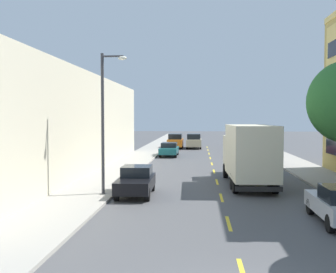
{
  "coord_description": "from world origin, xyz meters",
  "views": [
    {
      "loc": [
        -1.17,
        -8.48,
        4.09
      ],
      "look_at": [
        -3.97,
        28.17,
        2.34
      ],
      "focal_mm": 43.04,
      "sensor_mm": 36.0,
      "label": 1
    }
  ],
  "objects_px": {
    "parked_pickup_burgundy": "(252,149)",
    "parked_suv_orange": "(175,141)",
    "moving_champagne_sedan": "(194,141)",
    "parked_hatchback_black": "(136,181)",
    "parked_sedan_teal": "(169,149)",
    "delivery_box_truck": "(249,152)",
    "street_lamp": "(105,113)",
    "parked_hatchback_navy": "(265,157)",
    "parked_hatchback_white": "(239,142)"
  },
  "relations": [
    {
      "from": "parked_sedan_teal",
      "to": "parked_hatchback_white",
      "type": "bearing_deg",
      "value": 56.62
    },
    {
      "from": "street_lamp",
      "to": "moving_champagne_sedan",
      "type": "bearing_deg",
      "value": 82.75
    },
    {
      "from": "street_lamp",
      "to": "parked_sedan_teal",
      "type": "relative_size",
      "value": 1.6
    },
    {
      "from": "parked_hatchback_navy",
      "to": "moving_champagne_sedan",
      "type": "xyz_separation_m",
      "value": [
        -6.18,
        18.77,
        0.23
      ]
    },
    {
      "from": "parked_hatchback_white",
      "to": "parked_sedan_teal",
      "type": "distance_m",
      "value": 15.44
    },
    {
      "from": "street_lamp",
      "to": "parked_sedan_teal",
      "type": "xyz_separation_m",
      "value": [
        1.69,
        21.68,
        -3.55
      ]
    },
    {
      "from": "parked_hatchback_white",
      "to": "parked_hatchback_navy",
      "type": "bearing_deg",
      "value": -89.58
    },
    {
      "from": "parked_hatchback_black",
      "to": "parked_pickup_burgundy",
      "type": "bearing_deg",
      "value": 67.71
    },
    {
      "from": "parked_sedan_teal",
      "to": "parked_suv_orange",
      "type": "xyz_separation_m",
      "value": [
        0.04,
        10.88,
        0.24
      ]
    },
    {
      "from": "parked_hatchback_navy",
      "to": "parked_hatchback_black",
      "type": "xyz_separation_m",
      "value": [
        -8.83,
        -13.5,
        0.0
      ]
    },
    {
      "from": "delivery_box_truck",
      "to": "parked_pickup_burgundy",
      "type": "bearing_deg",
      "value": 81.92
    },
    {
      "from": "parked_pickup_burgundy",
      "to": "street_lamp",
      "type": "bearing_deg",
      "value": -115.22
    },
    {
      "from": "delivery_box_truck",
      "to": "moving_champagne_sedan",
      "type": "bearing_deg",
      "value": 97.11
    },
    {
      "from": "parked_hatchback_navy",
      "to": "parked_sedan_teal",
      "type": "bearing_deg",
      "value": 138.07
    },
    {
      "from": "parked_pickup_burgundy",
      "to": "parked_suv_orange",
      "type": "height_order",
      "value": "parked_suv_orange"
    },
    {
      "from": "delivery_box_truck",
      "to": "parked_pickup_burgundy",
      "type": "distance_m",
      "value": 18.46
    },
    {
      "from": "parked_hatchback_white",
      "to": "parked_hatchback_black",
      "type": "distance_m",
      "value": 35.25
    },
    {
      "from": "parked_pickup_burgundy",
      "to": "moving_champagne_sedan",
      "type": "relative_size",
      "value": 1.11
    },
    {
      "from": "parked_hatchback_navy",
      "to": "delivery_box_truck",
      "type": "bearing_deg",
      "value": -104.21
    },
    {
      "from": "parked_hatchback_navy",
      "to": "parked_hatchback_black",
      "type": "height_order",
      "value": "same"
    },
    {
      "from": "parked_hatchback_white",
      "to": "parked_hatchback_black",
      "type": "height_order",
      "value": "same"
    },
    {
      "from": "parked_sedan_teal",
      "to": "street_lamp",
      "type": "bearing_deg",
      "value": -94.45
    },
    {
      "from": "street_lamp",
      "to": "delivery_box_truck",
      "type": "bearing_deg",
      "value": 25.77
    },
    {
      "from": "street_lamp",
      "to": "parked_pickup_burgundy",
      "type": "distance_m",
      "value": 24.55
    },
    {
      "from": "parked_hatchback_navy",
      "to": "parked_hatchback_white",
      "type": "bearing_deg",
      "value": 90.42
    },
    {
      "from": "delivery_box_truck",
      "to": "parked_sedan_teal",
      "type": "height_order",
      "value": "delivery_box_truck"
    },
    {
      "from": "parked_pickup_burgundy",
      "to": "parked_sedan_teal",
      "type": "height_order",
      "value": "parked_pickup_burgundy"
    },
    {
      "from": "street_lamp",
      "to": "parked_sedan_teal",
      "type": "distance_m",
      "value": 22.03
    },
    {
      "from": "street_lamp",
      "to": "parked_hatchback_white",
      "type": "height_order",
      "value": "street_lamp"
    },
    {
      "from": "delivery_box_truck",
      "to": "parked_hatchback_navy",
      "type": "distance_m",
      "value": 10.56
    },
    {
      "from": "delivery_box_truck",
      "to": "moving_champagne_sedan",
      "type": "height_order",
      "value": "delivery_box_truck"
    },
    {
      "from": "parked_suv_orange",
      "to": "moving_champagne_sedan",
      "type": "relative_size",
      "value": 1.0
    },
    {
      "from": "street_lamp",
      "to": "parked_hatchback_black",
      "type": "bearing_deg",
      "value": 15.27
    },
    {
      "from": "parked_pickup_burgundy",
      "to": "parked_hatchback_navy",
      "type": "bearing_deg",
      "value": -90.11
    },
    {
      "from": "parked_hatchback_black",
      "to": "moving_champagne_sedan",
      "type": "distance_m",
      "value": 32.38
    },
    {
      "from": "parked_hatchback_white",
      "to": "parked_suv_orange",
      "type": "relative_size",
      "value": 0.84
    },
    {
      "from": "moving_champagne_sedan",
      "to": "street_lamp",
      "type": "bearing_deg",
      "value": -97.25
    },
    {
      "from": "parked_hatchback_white",
      "to": "parked_pickup_burgundy",
      "type": "bearing_deg",
      "value": -89.24
    },
    {
      "from": "parked_pickup_burgundy",
      "to": "moving_champagne_sedan",
      "type": "bearing_deg",
      "value": 120.08
    },
    {
      "from": "parked_sedan_teal",
      "to": "moving_champagne_sedan",
      "type": "xyz_separation_m",
      "value": [
        2.47,
        11.0,
        0.24
      ]
    },
    {
      "from": "parked_pickup_burgundy",
      "to": "parked_suv_orange",
      "type": "distance_m",
      "value": 13.65
    },
    {
      "from": "parked_pickup_burgundy",
      "to": "parked_sedan_teal",
      "type": "bearing_deg",
      "value": -178.0
    },
    {
      "from": "parked_pickup_burgundy",
      "to": "parked_suv_orange",
      "type": "bearing_deg",
      "value": 129.2
    },
    {
      "from": "parked_hatchback_white",
      "to": "delivery_box_truck",
      "type": "bearing_deg",
      "value": -94.49
    },
    {
      "from": "parked_hatchback_navy",
      "to": "moving_champagne_sedan",
      "type": "height_order",
      "value": "moving_champagne_sedan"
    },
    {
      "from": "moving_champagne_sedan",
      "to": "parked_hatchback_black",
      "type": "bearing_deg",
      "value": -94.69
    },
    {
      "from": "street_lamp",
      "to": "parked_hatchback_navy",
      "type": "bearing_deg",
      "value": 53.38
    },
    {
      "from": "street_lamp",
      "to": "parked_suv_orange",
      "type": "bearing_deg",
      "value": 86.97
    },
    {
      "from": "parked_suv_orange",
      "to": "parked_pickup_burgundy",
      "type": "bearing_deg",
      "value": -50.8
    },
    {
      "from": "parked_hatchback_black",
      "to": "parked_suv_orange",
      "type": "relative_size",
      "value": 0.84
    }
  ]
}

